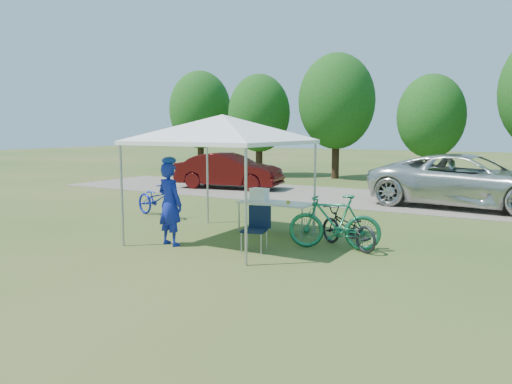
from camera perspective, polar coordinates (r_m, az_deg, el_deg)
ground at (r=11.01m, az=-3.74°, el=-5.51°), size 100.00×100.00×0.00m
gravel_strip at (r=18.09m, az=10.59°, el=-0.59°), size 24.00×5.00×0.02m
canopy at (r=10.74m, az=-3.85°, el=8.43°), size 4.53×4.53×3.00m
treeline at (r=23.82m, az=15.12°, el=9.62°), size 24.89×4.28×6.30m
folding_table at (r=11.69m, az=2.27°, el=-1.38°), size 1.75×0.73×0.72m
folding_chair at (r=9.97m, az=0.10°, el=-3.73°), size 0.55×0.57×0.90m
cooler at (r=11.88m, az=0.38°, el=-0.28°), size 0.42×0.28×0.30m
ice_cream_cup at (r=11.48m, az=3.71°, el=-1.16°), size 0.09×0.09×0.07m
cyclist at (r=10.52m, az=-9.81°, el=-1.37°), size 0.69×0.51×1.74m
bike_blue at (r=14.14m, az=-11.28°, el=-0.87°), size 1.88×1.06×0.94m
bike_green at (r=10.19m, az=8.93°, el=-3.41°), size 1.93×0.98×1.12m
bike_dark at (r=10.36m, az=10.40°, el=-4.02°), size 1.68×1.27×0.85m
minivan at (r=16.68m, az=23.18°, el=1.18°), size 6.14×3.28×1.64m
sedan at (r=20.39m, az=-3.11°, el=2.44°), size 4.54×2.25×1.43m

